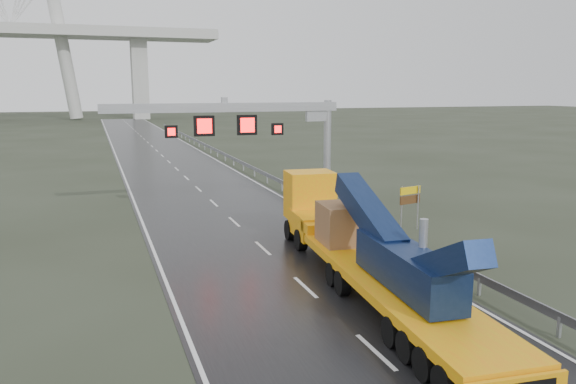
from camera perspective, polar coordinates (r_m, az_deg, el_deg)
name	(u,v)px	position (r m, az deg, el deg)	size (l,w,h in m)	color
ground	(348,327)	(19.62, 6.08, -13.46)	(400.00, 400.00, 0.00)	#2A2F21
road	(177,169)	(57.26, -11.24, 2.29)	(11.00, 200.00, 0.02)	black
guardrail	(264,173)	(48.75, -2.47, 1.91)	(0.20, 140.00, 1.40)	gray
sign_gantry	(258,126)	(35.64, -3.10, 6.70)	(14.90, 1.20, 7.42)	#BBBBB6
heavy_haul_truck	(355,238)	(23.98, 6.78, -4.71)	(4.23, 18.76, 4.37)	orange
exit_sign_pair	(410,199)	(32.48, 12.29, -0.71)	(1.47, 0.39, 2.55)	#96999E
striped_barrier	(319,194)	(39.82, 3.16, -0.20)	(0.69, 0.37, 1.18)	red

